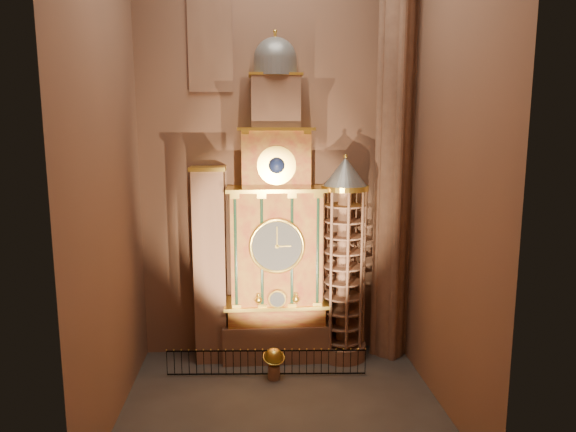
{
  "coord_description": "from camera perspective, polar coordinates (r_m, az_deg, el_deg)",
  "views": [
    {
      "loc": [
        -1.28,
        -20.88,
        12.02
      ],
      "look_at": [
        0.48,
        3.0,
        7.98
      ],
      "focal_mm": 32.0,
      "sensor_mm": 36.0,
      "label": 1
    }
  ],
  "objects": [
    {
      "name": "gothic_pier",
      "position": [
        26.93,
        11.79,
        7.21
      ],
      "size": [
        2.04,
        2.04,
        22.0
      ],
      "color": "#8C634C",
      "rests_on": "floor"
    },
    {
      "name": "astronomical_clock",
      "position": [
        26.42,
        -1.35,
        -2.09
      ],
      "size": [
        5.6,
        2.41,
        16.7
      ],
      "color": "#8C634C",
      "rests_on": "floor"
    },
    {
      "name": "wall_left",
      "position": [
        21.67,
        -19.63,
        6.32
      ],
      "size": [
        0.0,
        22.0,
        22.0
      ],
      "primitive_type": "plane",
      "rotation": [
        1.57,
        0.0,
        1.57
      ],
      "color": "#8B614B",
      "rests_on": "floor"
    },
    {
      "name": "celestial_globe",
      "position": [
        25.9,
        -1.58,
        -15.76
      ],
      "size": [
        1.27,
        1.23,
        1.57
      ],
      "color": "#8C634C",
      "rests_on": "floor"
    },
    {
      "name": "wall_right",
      "position": [
        22.49,
        17.52,
        6.53
      ],
      "size": [
        0.0,
        22.0,
        22.0
      ],
      "primitive_type": "plane",
      "rotation": [
        1.57,
        0.0,
        -1.57
      ],
      "color": "#8B614B",
      "rests_on": "floor"
    },
    {
      "name": "stained_glass_window",
      "position": [
        27.24,
        -8.67,
        18.94
      ],
      "size": [
        2.2,
        0.14,
        5.2
      ],
      "color": "navy",
      "rests_on": "wall_back"
    },
    {
      "name": "stair_turret",
      "position": [
        26.89,
        6.19,
        -5.03
      ],
      "size": [
        2.5,
        2.5,
        10.8
      ],
      "color": "#8C634C",
      "rests_on": "floor"
    },
    {
      "name": "portrait_tower",
      "position": [
        26.84,
        -8.64,
        -5.37
      ],
      "size": [
        1.8,
        1.6,
        10.2
      ],
      "color": "#8C634C",
      "rests_on": "floor"
    },
    {
      "name": "iron_railing",
      "position": [
        26.27,
        -2.42,
        -15.97
      ],
      "size": [
        9.75,
        0.64,
        1.28
      ],
      "color": "black",
      "rests_on": "floor"
    },
    {
      "name": "floor",
      "position": [
        24.13,
        -0.65,
        -20.3
      ],
      "size": [
        14.0,
        14.0,
        0.0
      ],
      "primitive_type": "plane",
      "color": "#383330",
      "rests_on": "ground"
    },
    {
      "name": "wall_back",
      "position": [
        26.93,
        -1.5,
        7.4
      ],
      "size": [
        22.0,
        0.0,
        22.0
      ],
      "primitive_type": "plane",
      "rotation": [
        1.57,
        0.0,
        0.0
      ],
      "color": "#8B614B",
      "rests_on": "floor"
    }
  ]
}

